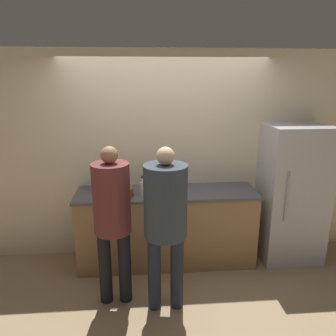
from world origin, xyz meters
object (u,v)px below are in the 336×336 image
(fruit_bowl, at_px, (120,192))
(utensil_crock, at_px, (155,183))
(bottle_dark, at_px, (95,184))
(cup_black, at_px, (148,187))
(refrigerator, at_px, (292,194))
(person_center, at_px, (166,213))
(bottle_red, at_px, (172,181))
(person_left, at_px, (112,212))
(bottle_clear, at_px, (142,188))

(fruit_bowl, bearing_deg, utensil_crock, 30.44)
(fruit_bowl, xyz_separation_m, bottle_dark, (-0.31, 0.23, 0.02))
(fruit_bowl, height_order, cup_black, fruit_bowl)
(refrigerator, distance_m, fruit_bowl, 2.13)
(person_center, distance_m, bottle_dark, 1.26)
(bottle_red, bearing_deg, person_center, -98.82)
(person_left, distance_m, fruit_bowl, 0.61)
(person_left, xyz_separation_m, utensil_crock, (0.46, 0.86, 0.01))
(refrigerator, relative_size, cup_black, 17.76)
(bottle_red, distance_m, bottle_clear, 0.52)
(cup_black, bearing_deg, person_left, -115.73)
(cup_black, bearing_deg, bottle_dark, 172.15)
(person_center, distance_m, cup_black, 0.91)
(person_center, height_order, utensil_crock, person_center)
(utensil_crock, relative_size, bottle_clear, 1.04)
(fruit_bowl, relative_size, bottle_dark, 1.65)
(person_left, relative_size, cup_black, 17.06)
(bottle_dark, bearing_deg, utensil_crock, 1.68)
(refrigerator, distance_m, person_left, 2.28)
(bottle_dark, bearing_deg, bottle_red, 6.10)
(person_left, height_order, bottle_dark, person_left)
(refrigerator, xyz_separation_m, bottle_red, (-1.48, 0.23, 0.14))
(utensil_crock, bearing_deg, cup_black, -131.22)
(fruit_bowl, bearing_deg, person_left, -93.13)
(bottle_red, height_order, bottle_clear, bottle_clear)
(utensil_crock, relative_size, cup_black, 2.54)
(person_left, xyz_separation_m, cup_black, (0.36, 0.75, -0.01))
(bottle_dark, height_order, cup_black, bottle_dark)
(refrigerator, bearing_deg, person_left, -161.74)
(person_left, xyz_separation_m, bottle_clear, (0.30, 0.59, 0.04))
(utensil_crock, distance_m, bottle_red, 0.24)
(bottle_dark, bearing_deg, refrigerator, -3.01)
(person_center, bearing_deg, cup_black, 99.50)
(utensil_crock, xyz_separation_m, cup_black, (-0.10, -0.11, -0.02))
(person_left, height_order, bottle_red, person_left)
(refrigerator, xyz_separation_m, bottle_clear, (-1.86, -0.12, 0.17))
(person_left, height_order, fruit_bowl, person_left)
(bottle_red, relative_size, bottle_dark, 0.79)
(person_left, distance_m, bottle_clear, 0.66)
(person_center, xyz_separation_m, fruit_bowl, (-0.48, 0.75, -0.04))
(bottle_red, height_order, cup_black, bottle_red)
(refrigerator, bearing_deg, fruit_bowl, -177.30)
(person_left, distance_m, cup_black, 0.83)
(person_center, bearing_deg, utensil_crock, 93.03)
(bottle_dark, bearing_deg, fruit_bowl, -36.11)
(bottle_dark, relative_size, cup_black, 2.02)
(bottle_red, xyz_separation_m, bottle_clear, (-0.38, -0.35, 0.03))
(bottle_dark, distance_m, bottle_clear, 0.63)
(person_left, bearing_deg, bottle_clear, 63.15)
(person_center, bearing_deg, bottle_red, 81.18)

